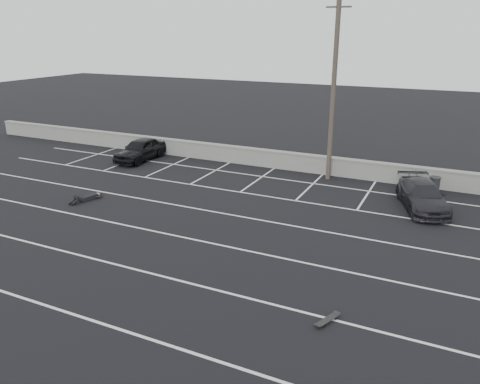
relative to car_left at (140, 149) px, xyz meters
The scene contains 9 objects.
ground 15.93m from the car_left, 48.93° to the right, with size 120.00×120.00×0.00m, color black.
seawall 10.65m from the car_left, 10.83° to the left, with size 50.00×0.45×1.06m.
stall_lines 12.88m from the car_left, 36.20° to the right, with size 36.00×20.05×0.01m.
car_left is the anchor object (origin of this frame).
car_right 17.17m from the car_left, ahead, with size 1.73×4.27×1.24m, color black.
utility_pole 12.70m from the car_left, ahead, with size 1.29×0.26×9.64m.
trash_bin 17.52m from the car_left, ahead, with size 0.67×0.67×0.86m.
person 7.45m from the car_left, 72.67° to the right, with size 1.30×2.28×0.43m, color black, non-canonical shape.
skateboard 19.77m from the car_left, 38.04° to the right, with size 0.50×0.83×0.10m.
Camera 1 is at (7.73, -11.56, 7.91)m, focal length 35.00 mm.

